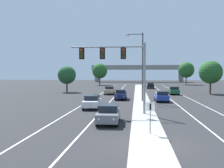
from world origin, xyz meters
name	(u,v)px	position (x,y,z in m)	size (l,w,h in m)	color
ground_plane	(149,145)	(0.00, 0.00, 0.00)	(260.00, 260.00, 0.00)	#28282B
median_island	(143,105)	(0.00, 18.00, 0.07)	(2.40, 110.00, 0.15)	#9E9B93
lane_stripe_oncoming_center	(112,100)	(-4.70, 25.00, 0.00)	(0.14, 100.00, 0.01)	silver
lane_stripe_receding_center	(172,100)	(4.70, 25.00, 0.00)	(0.14, 100.00, 0.01)	silver
edge_stripe_left	(91,99)	(-8.00, 25.00, 0.00)	(0.14, 100.00, 0.01)	silver
edge_stripe_right	(194,101)	(8.00, 25.00, 0.00)	(0.14, 100.00, 0.01)	silver
overhead_signal_mast	(119,61)	(-2.63, 10.84, 5.48)	(7.67, 0.44, 7.20)	gray
median_sign_post	(150,113)	(0.16, 2.22, 1.59)	(0.60, 0.10, 2.20)	gray
street_lamp_median	(141,63)	(-0.15, 22.60, 5.79)	(2.58, 0.28, 10.00)	#4C4C51
car_oncoming_grey	(109,113)	(-3.16, 6.40, 0.82)	(1.91, 4.51, 1.58)	slate
car_oncoming_white	(92,102)	(-6.14, 15.08, 0.82)	(1.92, 4.51, 1.58)	silver
car_oncoming_navy	(121,94)	(-3.27, 25.57, 0.82)	(1.83, 4.47, 1.58)	#141E4C
car_oncoming_tan	(110,90)	(-6.12, 35.13, 0.82)	(1.83, 4.47, 1.58)	tan
car_receding_blue	(161,96)	(2.92, 23.30, 0.82)	(1.90, 4.50, 1.58)	navy
car_receding_green	(174,90)	(6.55, 35.88, 0.82)	(1.89, 4.50, 1.58)	#195633
car_receding_black	(150,86)	(2.95, 53.99, 0.82)	(1.89, 4.50, 1.58)	black
overpass_bridge	(138,69)	(0.00, 102.25, 5.78)	(42.40, 6.40, 7.65)	gray
tree_far_right_c	(186,70)	(16.53, 76.19, 5.24)	(5.54, 5.54, 8.02)	#4C3823
tree_far_left_c	(100,71)	(-13.27, 70.57, 4.85)	(5.13, 5.13, 7.42)	#4C3823
tree_far_left_b	(67,75)	(-16.07, 39.57, 3.77)	(4.00, 4.00, 5.78)	#4C3823
tree_far_right_a	(211,72)	(14.06, 37.79, 4.39)	(4.64, 4.64, 6.72)	#4C3823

